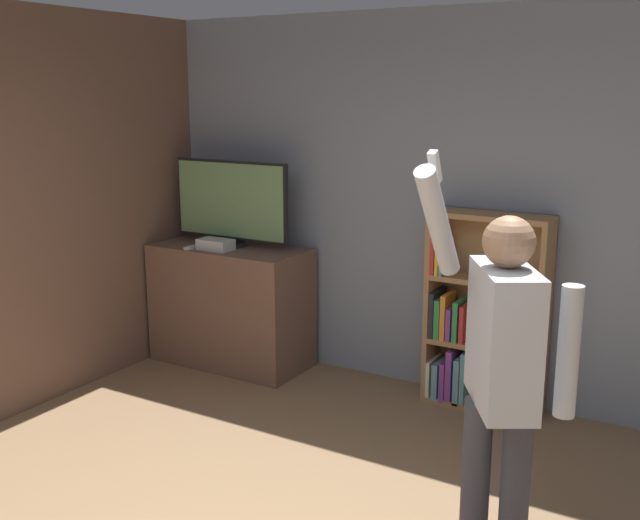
{
  "coord_description": "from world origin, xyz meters",
  "views": [
    {
      "loc": [
        1.75,
        -1.9,
        2.16
      ],
      "look_at": [
        -0.44,
        1.81,
        1.17
      ],
      "focal_mm": 42.0,
      "sensor_mm": 36.0,
      "label": 1
    }
  ],
  "objects_px": {
    "television": "(231,202)",
    "bookshelf": "(474,320)",
    "game_console": "(216,244)",
    "person": "(502,363)"
  },
  "relations": [
    {
      "from": "game_console",
      "to": "person",
      "type": "distance_m",
      "value": 3.02
    },
    {
      "from": "television",
      "to": "game_console",
      "type": "relative_size",
      "value": 3.88
    },
    {
      "from": "television",
      "to": "bookshelf",
      "type": "distance_m",
      "value": 2.06
    },
    {
      "from": "person",
      "to": "bookshelf",
      "type": "bearing_deg",
      "value": 171.26
    },
    {
      "from": "bookshelf",
      "to": "television",
      "type": "bearing_deg",
      "value": -175.27
    },
    {
      "from": "person",
      "to": "game_console",
      "type": "bearing_deg",
      "value": -148.71
    },
    {
      "from": "game_console",
      "to": "person",
      "type": "relative_size",
      "value": 0.14
    },
    {
      "from": "bookshelf",
      "to": "person",
      "type": "relative_size",
      "value": 0.71
    },
    {
      "from": "person",
      "to": "television",
      "type": "bearing_deg",
      "value": -151.81
    },
    {
      "from": "television",
      "to": "bookshelf",
      "type": "relative_size",
      "value": 0.76
    }
  ]
}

